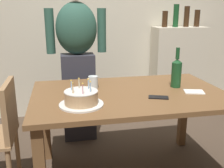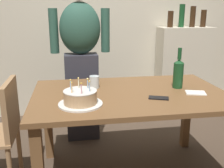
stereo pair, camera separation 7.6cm
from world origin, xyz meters
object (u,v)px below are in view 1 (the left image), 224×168
water_glass_near (93,82)px  person_man_bearded (77,59)px  wine_bottle (176,72)px  cell_phone (158,97)px  birthday_cake (81,99)px  napkin_stack (194,92)px

water_glass_near → person_man_bearded: size_ratio=0.06×
wine_bottle → person_man_bearded: person_man_bearded is taller
cell_phone → person_man_bearded: size_ratio=0.09×
birthday_cake → cell_phone: 0.57m
person_man_bearded → cell_phone: bearing=117.9°
wine_bottle → birthday_cake: bearing=-160.8°
birthday_cake → cell_phone: bearing=4.4°
water_glass_near → wine_bottle: size_ratio=0.30×
cell_phone → person_man_bearded: bearing=138.3°
person_man_bearded → birthday_cake: bearing=86.9°
water_glass_near → person_man_bearded: 0.64m
napkin_stack → wine_bottle: bearing=115.3°
napkin_stack → person_man_bearded: size_ratio=0.09×
wine_bottle → napkin_stack: size_ratio=2.22×
cell_phone → person_man_bearded: (-0.51, 0.97, 0.13)m
birthday_cake → wine_bottle: wine_bottle is taller
water_glass_near → person_man_bearded: person_man_bearded is taller
birthday_cake → person_man_bearded: bearing=86.9°
napkin_stack → person_man_bearded: 1.23m
wine_bottle → person_man_bearded: bearing=136.0°
wine_bottle → cell_phone: 0.36m
wine_bottle → person_man_bearded: 1.05m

